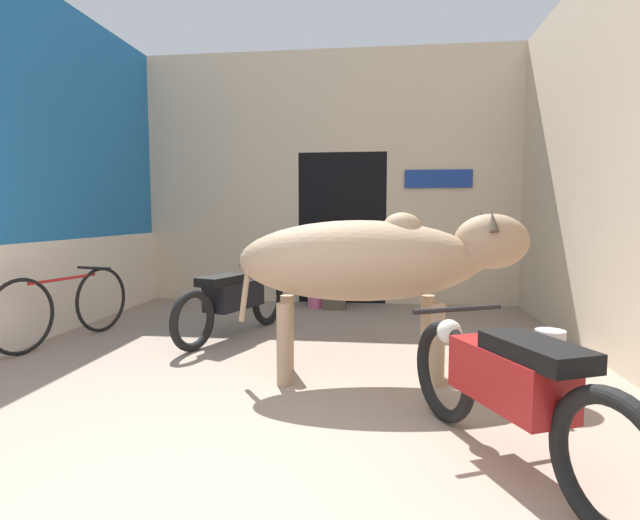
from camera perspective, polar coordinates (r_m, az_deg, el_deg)
ground_plane at (r=2.44m, az=-14.03°, el=-26.79°), size 30.00×30.00×0.00m
wall_left_shopfront at (r=5.78m, az=-31.21°, el=9.00°), size 0.25×5.26×3.60m
wall_back_with_doorway at (r=7.48m, az=1.70°, el=7.21°), size 5.37×0.93×3.60m
wall_right_with_door at (r=4.96m, az=31.34°, el=10.18°), size 0.22×5.26×3.60m
cow at (r=3.89m, az=6.43°, el=-0.05°), size 2.29×0.88×1.33m
motorcycle_near at (r=2.77m, az=20.78°, el=-13.43°), size 0.88×1.73×0.75m
motorcycle_far at (r=5.33m, az=-9.77°, el=-4.40°), size 0.82×1.77×0.71m
bicycle at (r=5.66m, az=-27.10°, el=-4.73°), size 0.52×1.65×0.73m
shopkeeper_seated at (r=6.84m, az=1.71°, el=-0.58°), size 0.45×0.33×1.16m
plastic_stool at (r=6.92m, az=-0.38°, el=-3.72°), size 0.36×0.36×0.39m
bucket at (r=4.96m, az=24.79°, el=-8.75°), size 0.26×0.26×0.26m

